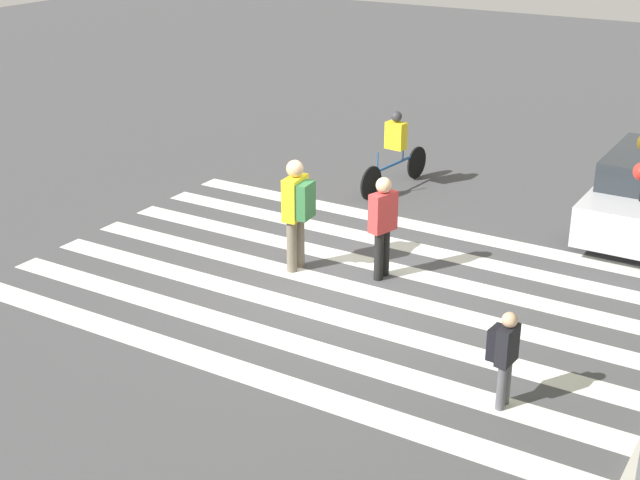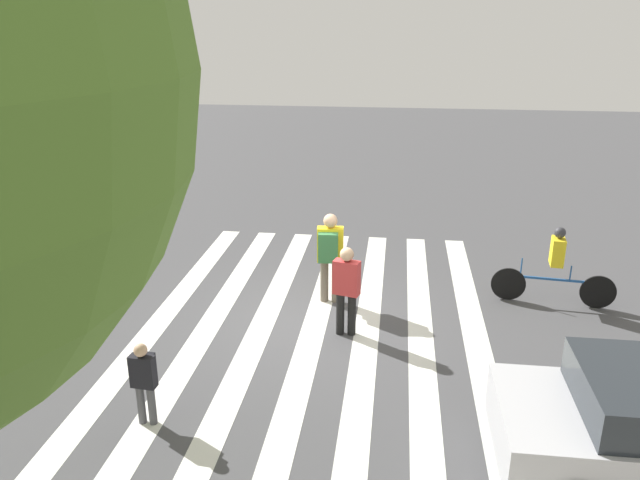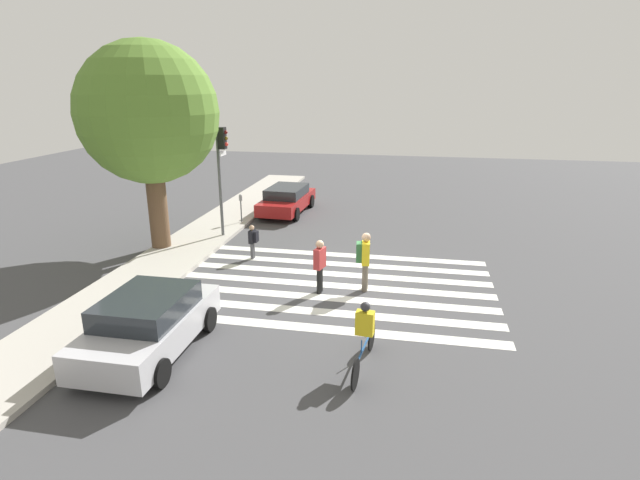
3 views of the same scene
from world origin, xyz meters
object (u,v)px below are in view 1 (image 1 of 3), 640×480
at_px(pedestrian_adult_blue_shirt, 504,352).
at_px(cyclist_near_curb, 395,148).
at_px(pedestrian_child_with_backpack, 297,207).
at_px(pedestrian_adult_yellow_jacket, 383,222).

relative_size(pedestrian_adult_blue_shirt, cyclist_near_curb, 0.53).
height_order(pedestrian_child_with_backpack, cyclist_near_curb, pedestrian_child_with_backpack).
height_order(pedestrian_adult_blue_shirt, pedestrian_adult_yellow_jacket, pedestrian_adult_yellow_jacket).
bearing_deg(cyclist_near_curb, pedestrian_adult_blue_shirt, 42.18).
bearing_deg(pedestrian_adult_blue_shirt, cyclist_near_curb, -139.07).
bearing_deg(pedestrian_child_with_backpack, pedestrian_adult_blue_shirt, -122.02).
xyz_separation_m(pedestrian_adult_blue_shirt, cyclist_near_curb, (-6.58, -4.78, 0.12)).
xyz_separation_m(pedestrian_adult_blue_shirt, pedestrian_adult_yellow_jacket, (-2.58, -2.98, 0.20)).
xyz_separation_m(pedestrian_child_with_backpack, pedestrian_adult_yellow_jacket, (-0.45, 1.31, -0.14)).
height_order(pedestrian_child_with_backpack, pedestrian_adult_blue_shirt, pedestrian_child_with_backpack).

